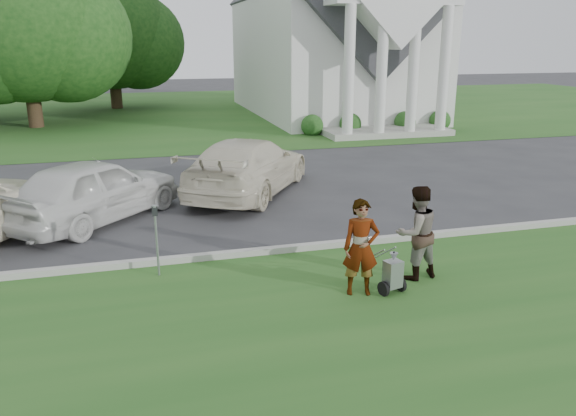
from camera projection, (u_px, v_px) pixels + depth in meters
name	position (u px, v px, depth m)	size (l,w,h in m)	color
ground	(288.00, 262.00, 11.75)	(120.00, 120.00, 0.00)	#333335
grass_strip	(337.00, 330.00, 8.98)	(80.00, 7.00, 0.01)	#25551D
church_lawn	(180.00, 111.00, 36.72)	(80.00, 30.00, 0.01)	#25551D
curb	(281.00, 250.00, 12.24)	(80.00, 0.18, 0.15)	#9E9E93
church	(332.00, 15.00, 33.69)	(9.19, 19.00, 24.10)	white
tree_left	(24.00, 27.00, 28.61)	(10.63, 8.40, 9.71)	#332316
tree_back	(111.00, 36.00, 37.12)	(9.61, 7.60, 8.89)	#332316
striping_cart	(392.00, 275.00, 10.19)	(0.60, 0.99, 0.86)	black
person_left	(361.00, 248.00, 10.03)	(0.65, 0.42, 1.77)	#999999
person_right	(416.00, 233.00, 10.71)	(0.89, 0.70, 1.84)	#999999
parking_meter_near	(156.00, 232.00, 10.81)	(0.10, 0.09, 1.45)	#909498
car_b	(94.00, 190.00, 14.20)	(1.96, 4.87, 1.66)	silver
car_c	(248.00, 166.00, 16.84)	(2.35, 5.78, 1.68)	beige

